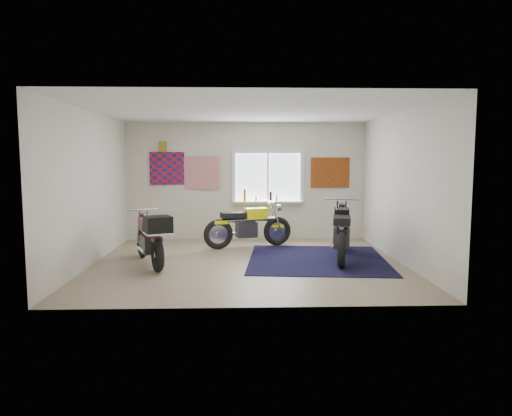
{
  "coord_description": "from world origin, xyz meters",
  "views": [
    {
      "loc": [
        -0.12,
        -8.05,
        1.84
      ],
      "look_at": [
        0.16,
        0.4,
        0.95
      ],
      "focal_mm": 32.0,
      "sensor_mm": 36.0,
      "label": 1
    }
  ],
  "objects_px": {
    "yellow_triumph": "(248,227)",
    "maroon_tourer": "(151,238)",
    "black_chrome_bike": "(341,233)",
    "navy_rug": "(317,259)"
  },
  "relations": [
    {
      "from": "yellow_triumph",
      "to": "black_chrome_bike",
      "type": "bearing_deg",
      "value": -53.2
    },
    {
      "from": "black_chrome_bike",
      "to": "maroon_tourer",
      "type": "xyz_separation_m",
      "value": [
        -3.44,
        -0.45,
        0.01
      ]
    },
    {
      "from": "navy_rug",
      "to": "yellow_triumph",
      "type": "bearing_deg",
      "value": 134.95
    },
    {
      "from": "black_chrome_bike",
      "to": "yellow_triumph",
      "type": "bearing_deg",
      "value": 66.88
    },
    {
      "from": "yellow_triumph",
      "to": "black_chrome_bike",
      "type": "height_order",
      "value": "black_chrome_bike"
    },
    {
      "from": "yellow_triumph",
      "to": "maroon_tourer",
      "type": "distance_m",
      "value": 2.4
    },
    {
      "from": "black_chrome_bike",
      "to": "maroon_tourer",
      "type": "relative_size",
      "value": 1.17
    },
    {
      "from": "navy_rug",
      "to": "maroon_tourer",
      "type": "bearing_deg",
      "value": -172.29
    },
    {
      "from": "navy_rug",
      "to": "black_chrome_bike",
      "type": "bearing_deg",
      "value": 5.55
    },
    {
      "from": "navy_rug",
      "to": "yellow_triumph",
      "type": "relative_size",
      "value": 1.37
    }
  ]
}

